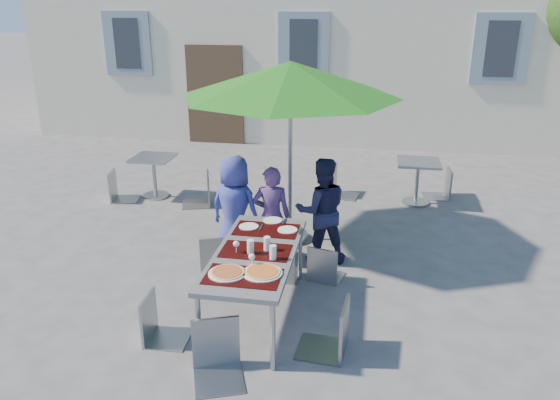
% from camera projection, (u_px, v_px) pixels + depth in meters
% --- Properties ---
extents(ground, '(90.00, 90.00, 0.00)m').
position_uv_depth(ground, '(201.00, 334.00, 5.48)').
color(ground, '#4B4B4D').
rests_on(ground, ground).
extents(dining_table, '(0.80, 1.85, 0.76)m').
position_uv_depth(dining_table, '(256.00, 256.00, 5.56)').
color(dining_table, '#414246').
rests_on(dining_table, ground).
extents(pizza_near_left, '(0.36, 0.36, 0.03)m').
position_uv_depth(pizza_near_left, '(227.00, 273.00, 5.07)').
color(pizza_near_left, white).
rests_on(pizza_near_left, dining_table).
extents(pizza_near_right, '(0.37, 0.37, 0.03)m').
position_uv_depth(pizza_near_right, '(262.00, 272.00, 5.08)').
color(pizza_near_right, white).
rests_on(pizza_near_right, dining_table).
extents(glassware, '(0.46, 0.43, 0.15)m').
position_uv_depth(glassware, '(260.00, 248.00, 5.42)').
color(glassware, silver).
rests_on(glassware, dining_table).
extents(place_settings, '(0.70, 0.46, 0.01)m').
position_uv_depth(place_settings, '(270.00, 225.00, 6.14)').
color(place_settings, white).
rests_on(place_settings, dining_table).
extents(child_0, '(0.76, 0.59, 1.37)m').
position_uv_depth(child_0, '(235.00, 209.00, 6.82)').
color(child_0, '#353B93').
rests_on(child_0, ground).
extents(child_1, '(0.50, 0.36, 1.28)m').
position_uv_depth(child_1, '(272.00, 216.00, 6.73)').
color(child_1, '#533369').
rests_on(child_1, ground).
extents(child_2, '(0.74, 0.55, 1.36)m').
position_uv_depth(child_2, '(321.00, 211.00, 6.79)').
color(child_2, '#1C1E3E').
rests_on(child_2, ground).
extents(chair_0, '(0.57, 0.58, 1.01)m').
position_uv_depth(chair_0, '(217.00, 230.00, 6.44)').
color(chair_0, gray).
rests_on(chair_0, ground).
extents(chair_1, '(0.45, 0.46, 1.00)m').
position_uv_depth(chair_1, '(279.00, 234.00, 6.35)').
color(chair_1, gray).
rests_on(chair_1, ground).
extents(chair_2, '(0.46, 0.46, 0.84)m').
position_uv_depth(chair_2, '(325.00, 243.00, 6.35)').
color(chair_2, '#8F959B').
rests_on(chair_2, ground).
extents(chair_3, '(0.42, 0.41, 0.89)m').
position_uv_depth(chair_3, '(156.00, 293.00, 5.22)').
color(chair_3, '#8E9599').
rests_on(chair_3, ground).
extents(chair_4, '(0.48, 0.48, 1.00)m').
position_uv_depth(chair_4, '(334.00, 298.00, 5.00)').
color(chair_4, gray).
rests_on(chair_4, ground).
extents(chair_5, '(0.56, 0.56, 0.97)m').
position_uv_depth(chair_5, '(215.00, 319.00, 4.70)').
color(chair_5, gray).
rests_on(chair_5, ground).
extents(patio_umbrella, '(2.84, 2.84, 2.43)m').
position_uv_depth(patio_umbrella, '(291.00, 80.00, 6.87)').
color(patio_umbrella, '#A4A8AC').
rests_on(patio_umbrella, ground).
extents(cafe_table_0, '(0.65, 0.65, 0.70)m').
position_uv_depth(cafe_table_0, '(154.00, 171.00, 9.10)').
color(cafe_table_0, '#A4A8AC').
rests_on(cafe_table_0, ground).
extents(bg_chair_l_0, '(0.50, 0.50, 0.94)m').
position_uv_depth(bg_chair_l_0, '(117.00, 168.00, 8.92)').
color(bg_chair_l_0, '#8F959A').
rests_on(bg_chair_l_0, ground).
extents(bg_chair_r_0, '(0.56, 0.56, 1.00)m').
position_uv_depth(bg_chair_r_0, '(201.00, 170.00, 8.70)').
color(bg_chair_r_0, gray).
rests_on(bg_chair_r_0, ground).
extents(cafe_table_1, '(0.67, 0.67, 0.72)m').
position_uv_depth(cafe_table_1, '(418.00, 175.00, 8.79)').
color(cafe_table_1, '#A4A8AC').
rests_on(cafe_table_1, ground).
extents(bg_chair_l_1, '(0.50, 0.50, 0.99)m').
position_uv_depth(bg_chair_l_1, '(340.00, 163.00, 9.10)').
color(bg_chair_l_1, gray).
rests_on(bg_chair_l_1, ground).
extents(bg_chair_r_1, '(0.45, 0.45, 0.94)m').
position_uv_depth(bg_chair_r_1, '(444.00, 166.00, 9.04)').
color(bg_chair_r_1, '#8E9499').
rests_on(bg_chair_r_1, ground).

